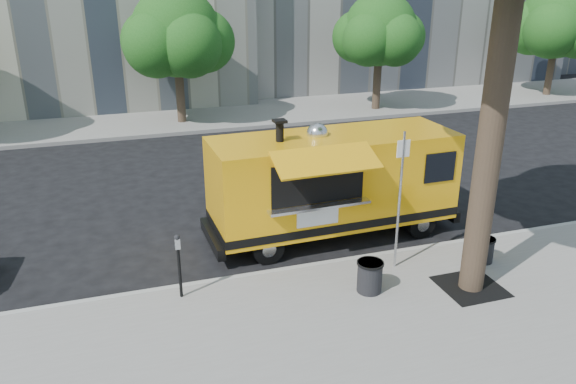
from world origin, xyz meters
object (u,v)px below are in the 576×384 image
parking_meter (179,259)px  far_tree_c (380,30)px  far_tree_b (176,32)px  far_tree_d (559,20)px  food_truck (332,182)px  sign_post (400,193)px  trash_bin_right (484,249)px  trash_bin_left (370,276)px

parking_meter → far_tree_c: bearing=51.3°
far_tree_b → far_tree_d: 19.00m
far_tree_d → food_truck: size_ratio=0.91×
far_tree_b → sign_post: bearing=-79.9°
far_tree_b → trash_bin_right: (4.50, -14.64, -3.38)m
sign_post → food_truck: (-0.62, 2.12, -0.43)m
far_tree_b → trash_bin_left: 15.45m
food_truck → parking_meter: bearing=-155.7°
far_tree_b → trash_bin_left: far_tree_b is taller
far_tree_b → food_truck: (1.93, -12.13, -2.42)m
far_tree_b → sign_post: 14.61m
far_tree_b → far_tree_d: bearing=-0.3°
far_tree_d → sign_post: 21.79m
far_tree_b → far_tree_d: (19.00, -0.10, 0.06)m
sign_post → trash_bin_right: size_ratio=5.39×
far_tree_c → trash_bin_right: far_tree_c is taller
far_tree_c → trash_bin_right: size_ratio=9.37×
far_tree_c → sign_post: (-6.45, -13.95, -1.87)m
parking_meter → far_tree_b: bearing=81.9°
far_tree_c → far_tree_d: far_tree_d is taller
food_truck → trash_bin_left: (-0.35, -2.87, -0.93)m
far_tree_b → parking_meter: far_tree_b is taller
trash_bin_right → trash_bin_left: bearing=-173.1°
far_tree_d → parking_meter: far_tree_d is taller
far_tree_c → far_tree_d: (10.00, 0.20, 0.17)m
sign_post → far_tree_c: bearing=65.2°
far_tree_c → trash_bin_left: bearing=-116.8°
parking_meter → trash_bin_right: size_ratio=2.40×
far_tree_b → far_tree_c: bearing=-1.9°
far_tree_d → far_tree_c: bearing=-178.9°
far_tree_c → trash_bin_left: size_ratio=8.11×
food_truck → trash_bin_right: (2.57, -2.51, -0.97)m
far_tree_b → trash_bin_left: (1.58, -15.00, -3.34)m
far_tree_d → food_truck: 21.03m
sign_post → trash_bin_left: bearing=-142.3°
far_tree_d → trash_bin_left: far_tree_d is taller
far_tree_c → trash_bin_right: (-4.50, -14.34, -3.27)m
food_truck → trash_bin_left: 3.03m
far_tree_c → trash_bin_left: far_tree_c is taller
far_tree_b → trash_bin_right: 15.69m
sign_post → food_truck: size_ratio=0.48×
food_truck → trash_bin_right: bearing=-46.1°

